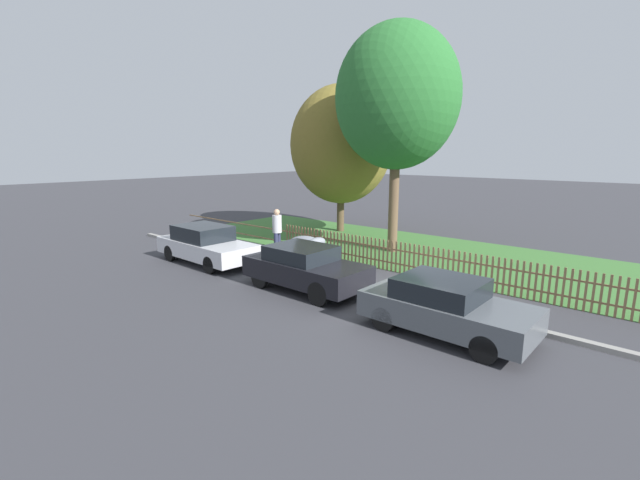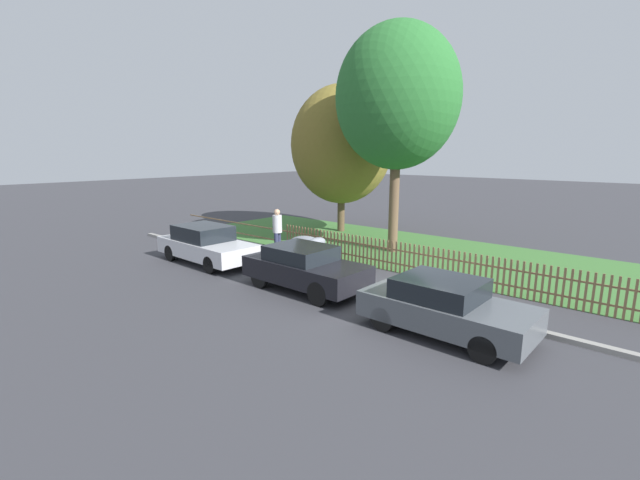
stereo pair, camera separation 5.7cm
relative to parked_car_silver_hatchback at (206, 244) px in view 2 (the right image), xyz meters
The scene contains 11 objects.
ground_plane 7.63m from the parked_car_silver_hatchback, ahead, with size 120.00×120.00×0.00m, color #38383D.
kerb_stone 7.64m from the parked_car_silver_hatchback, ahead, with size 28.35×0.20×0.12m, color gray.
grass_strip 10.29m from the parked_car_silver_hatchback, 42.90° to the left, with size 28.35×6.95×0.01m, color #3D7033.
park_fence 8.31m from the parked_car_silver_hatchback, 25.13° to the left, with size 28.35×0.05×1.09m.
parked_car_silver_hatchback is the anchor object (origin of this frame).
parked_car_black_saloon 4.99m from the parked_car_silver_hatchback, ahead, with size 3.85×1.74×1.33m.
parked_car_navy_estate 9.58m from the parked_car_silver_hatchback, ahead, with size 3.79×1.78×1.28m.
covered_motorcycle 3.86m from the parked_car_silver_hatchback, 35.45° to the left, with size 1.96×0.94×1.08m.
tree_nearest_kerb 9.27m from the parked_car_silver_hatchback, 91.95° to the left, with size 5.16×5.16×7.41m.
tree_behind_motorcycle 9.30m from the parked_car_silver_hatchback, 55.58° to the left, with size 4.87×4.87×8.98m.
pedestrian_near_fence 2.91m from the parked_car_silver_hatchback, 69.33° to the left, with size 0.49×0.49×1.84m.
Camera 2 is at (5.97, -10.02, 4.07)m, focal length 24.00 mm.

